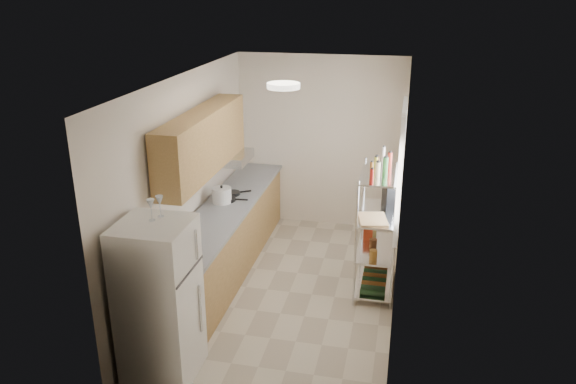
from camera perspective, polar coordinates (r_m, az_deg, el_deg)
name	(u,v)px	position (r m, az deg, el deg)	size (l,w,h in m)	color
room	(290,193)	(6.41, 0.16, -0.06)	(2.52, 4.42, 2.62)	beige
counter_run	(228,237)	(7.35, -6.16, -4.53)	(0.63, 3.51, 0.90)	#B3874C
upper_cabinets	(203,142)	(6.63, -8.64, 5.05)	(0.33, 2.20, 0.72)	#B3874C
range_hood	(230,157)	(7.45, -5.93, 3.54)	(0.50, 0.60, 0.12)	#B7BABC
window	(401,170)	(6.53, 11.39, 2.25)	(0.06, 1.00, 1.46)	white
bakers_rack	(379,206)	(6.63, 9.22, -1.38)	(0.45, 0.90, 1.73)	silver
ceiling_dome	(283,86)	(5.79, -0.46, 10.76)	(0.34, 0.34, 0.06)	white
refrigerator	(159,301)	(5.43, -12.96, -10.74)	(0.64, 0.64, 1.57)	white
wine_glass_a	(160,206)	(5.17, -12.88, -1.43)	(0.07, 0.07, 0.20)	silver
wine_glass_b	(151,210)	(5.10, -13.73, -1.79)	(0.07, 0.07, 0.20)	silver
rice_cooker	(222,195)	(7.22, -6.74, -0.32)	(0.25, 0.25, 0.20)	white
frying_pan_large	(226,199)	(7.31, -6.31, -0.71)	(0.25, 0.25, 0.04)	black
frying_pan_small	(233,193)	(7.50, -5.64, -0.13)	(0.20, 0.20, 0.04)	black
cutting_board	(373,219)	(6.45, 8.60, -2.78)	(0.31, 0.40, 0.03)	tan
espresso_machine	(391,193)	(6.92, 10.42, -0.14)	(0.16, 0.24, 0.28)	black
storage_bag	(368,231)	(7.06, 8.17, -3.99)	(0.11, 0.15, 0.18)	#B33416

